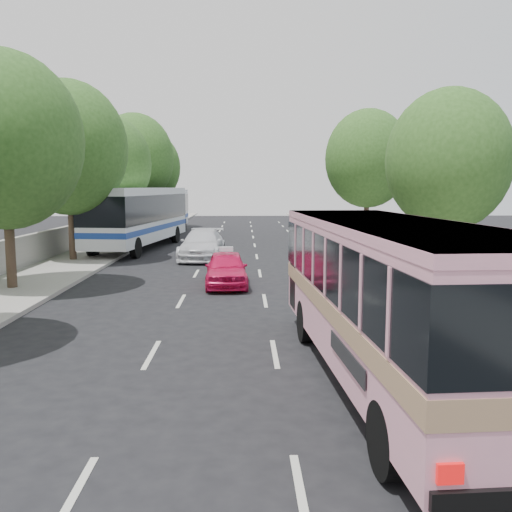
{
  "coord_description": "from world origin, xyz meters",
  "views": [
    {
      "loc": [
        0.28,
        -14.38,
        3.91
      ],
      "look_at": [
        0.69,
        3.73,
        1.6
      ],
      "focal_mm": 38.0,
      "sensor_mm": 36.0,
      "label": 1
    }
  ],
  "objects_px": {
    "tour_coach_rear": "(164,208)",
    "pink_bus": "(390,284)",
    "white_pickup": "(202,245)",
    "tour_coach_front": "(140,212)",
    "pink_taxi": "(226,269)"
  },
  "relations": [
    {
      "from": "white_pickup",
      "to": "tour_coach_front",
      "type": "distance_m",
      "value": 6.68
    },
    {
      "from": "pink_taxi",
      "to": "tour_coach_front",
      "type": "height_order",
      "value": "tour_coach_front"
    },
    {
      "from": "tour_coach_front",
      "to": "tour_coach_rear",
      "type": "relative_size",
      "value": 1.07
    },
    {
      "from": "white_pickup",
      "to": "tour_coach_front",
      "type": "xyz_separation_m",
      "value": [
        -4.3,
        4.88,
        1.54
      ]
    },
    {
      "from": "pink_bus",
      "to": "pink_taxi",
      "type": "relative_size",
      "value": 2.54
    },
    {
      "from": "white_pickup",
      "to": "tour_coach_rear",
      "type": "bearing_deg",
      "value": 108.22
    },
    {
      "from": "pink_taxi",
      "to": "tour_coach_rear",
      "type": "bearing_deg",
      "value": 101.54
    },
    {
      "from": "white_pickup",
      "to": "tour_coach_rear",
      "type": "xyz_separation_m",
      "value": [
        -4.3,
        15.67,
        1.42
      ]
    },
    {
      "from": "pink_taxi",
      "to": "tour_coach_rear",
      "type": "relative_size",
      "value": 0.33
    },
    {
      "from": "pink_bus",
      "to": "tour_coach_rear",
      "type": "bearing_deg",
      "value": 101.96
    },
    {
      "from": "tour_coach_front",
      "to": "pink_bus",
      "type": "bearing_deg",
      "value": -60.98
    },
    {
      "from": "pink_taxi",
      "to": "white_pickup",
      "type": "distance_m",
      "value": 8.31
    },
    {
      "from": "tour_coach_rear",
      "to": "white_pickup",
      "type": "bearing_deg",
      "value": -74.48
    },
    {
      "from": "pink_bus",
      "to": "tour_coach_front",
      "type": "relative_size",
      "value": 0.79
    },
    {
      "from": "tour_coach_rear",
      "to": "pink_bus",
      "type": "bearing_deg",
      "value": -74.64
    }
  ]
}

